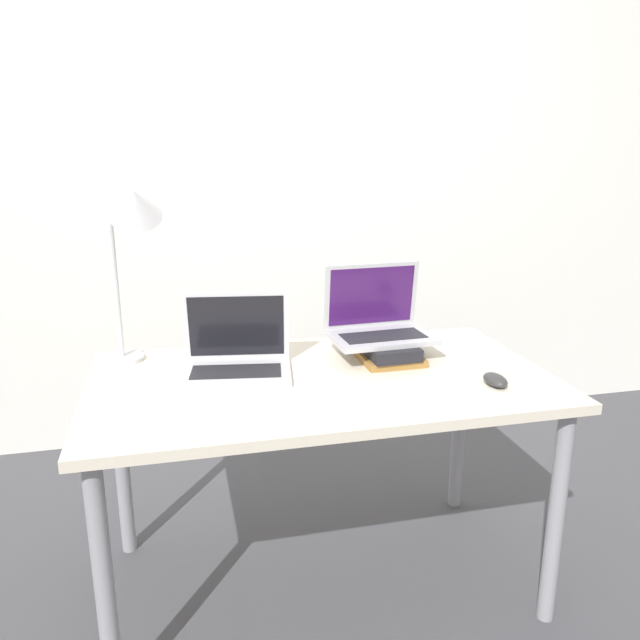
{
  "coord_description": "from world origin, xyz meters",
  "views": [
    {
      "loc": [
        -0.42,
        -1.35,
        1.41
      ],
      "look_at": [
        -0.0,
        0.39,
        0.91
      ],
      "focal_mm": 35.0,
      "sensor_mm": 36.0,
      "label": 1
    }
  ],
  "objects_px": {
    "book_stack": "(385,349)",
    "mouse": "(495,380)",
    "laptop_on_books": "(378,323)",
    "laptop_left": "(236,356)",
    "wireless_keyboard": "(423,388)",
    "desk_lamp": "(132,225)"
  },
  "relations": [
    {
      "from": "mouse",
      "to": "desk_lamp",
      "type": "height_order",
      "value": "desk_lamp"
    },
    {
      "from": "book_stack",
      "to": "desk_lamp",
      "type": "distance_m",
      "value": 0.9
    },
    {
      "from": "book_stack",
      "to": "wireless_keyboard",
      "type": "relative_size",
      "value": 0.99
    },
    {
      "from": "wireless_keyboard",
      "to": "desk_lamp",
      "type": "bearing_deg",
      "value": 150.93
    },
    {
      "from": "mouse",
      "to": "laptop_on_books",
      "type": "bearing_deg",
      "value": 125.37
    },
    {
      "from": "laptop_on_books",
      "to": "mouse",
      "type": "bearing_deg",
      "value": -54.63
    },
    {
      "from": "laptop_left",
      "to": "book_stack",
      "type": "distance_m",
      "value": 0.5
    },
    {
      "from": "laptop_on_books",
      "to": "desk_lamp",
      "type": "bearing_deg",
      "value": 172.52
    },
    {
      "from": "laptop_on_books",
      "to": "wireless_keyboard",
      "type": "bearing_deg",
      "value": -85.85
    },
    {
      "from": "laptop_left",
      "to": "mouse",
      "type": "distance_m",
      "value": 0.79
    },
    {
      "from": "book_stack",
      "to": "laptop_on_books",
      "type": "height_order",
      "value": "laptop_on_books"
    },
    {
      "from": "wireless_keyboard",
      "to": "laptop_on_books",
      "type": "bearing_deg",
      "value": 94.15
    },
    {
      "from": "laptop_on_books",
      "to": "laptop_left",
      "type": "bearing_deg",
      "value": -173.25
    },
    {
      "from": "book_stack",
      "to": "laptop_on_books",
      "type": "xyz_separation_m",
      "value": [
        -0.01,
        0.04,
        0.08
      ]
    },
    {
      "from": "book_stack",
      "to": "mouse",
      "type": "distance_m",
      "value": 0.39
    },
    {
      "from": "laptop_left",
      "to": "book_stack",
      "type": "xyz_separation_m",
      "value": [
        0.49,
        0.02,
        -0.02
      ]
    },
    {
      "from": "wireless_keyboard",
      "to": "book_stack",
      "type": "bearing_deg",
      "value": 91.98
    },
    {
      "from": "laptop_left",
      "to": "desk_lamp",
      "type": "bearing_deg",
      "value": 151.34
    },
    {
      "from": "book_stack",
      "to": "mouse",
      "type": "relative_size",
      "value": 2.83
    },
    {
      "from": "laptop_left",
      "to": "laptop_on_books",
      "type": "xyz_separation_m",
      "value": [
        0.48,
        0.06,
        0.06
      ]
    },
    {
      "from": "book_stack",
      "to": "laptop_on_books",
      "type": "bearing_deg",
      "value": 111.2
    },
    {
      "from": "book_stack",
      "to": "desk_lamp",
      "type": "bearing_deg",
      "value": 170.03
    }
  ]
}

